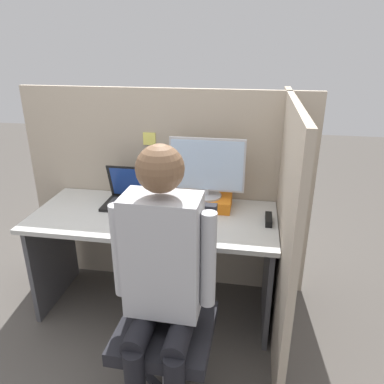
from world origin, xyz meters
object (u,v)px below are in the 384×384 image
Objects in this scene: monitor at (207,168)px; laptop at (132,197)px; stapler at (269,219)px; paper_box at (206,202)px; carrot_toy at (182,231)px; office_chair at (169,304)px; person at (161,274)px.

monitor reaches higher than laptop.
laptop is 2.40× the size of stapler.
paper_box is at bearing -90.00° from monitor.
stapler is at bearing 25.89° from carrot_toy.
paper_box is 0.45m from stapler.
carrot_toy is (0.42, -0.37, -0.03)m from laptop.
office_chair reaches higher than stapler.
stapler is (0.92, -0.12, -0.03)m from laptop.
person is at bearing -64.44° from laptop.
monitor reaches higher than carrot_toy.
paper_box is at bearing 4.99° from laptop.
office_chair is at bearing -88.95° from carrot_toy.
monitor is 0.35× the size of person.
stapler is at bearing 57.97° from person.
paper_box is 2.09× the size of carrot_toy.
paper_box reaches higher than stapler.
stapler is at bearing 52.14° from office_chair.
carrot_toy is (-0.09, -0.41, -0.02)m from paper_box.
office_chair is at bearing -95.73° from paper_box.
monitor reaches higher than stapler.
office_chair is 0.74× the size of person.
laptop is at bearing 172.32° from stapler.
person is (0.43, -0.91, 0.04)m from laptop.
monitor reaches higher than paper_box.
person is at bearing -122.03° from stapler.
carrot_toy reaches higher than stapler.
paper_box is 0.92× the size of laptop.
laptop is at bearing -174.70° from monitor.
carrot_toy is 0.11× the size of person.
laptop is at bearing 139.01° from carrot_toy.
office_chair is (-0.49, -0.63, -0.21)m from stapler.
laptop is (-0.51, -0.04, 0.01)m from paper_box.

